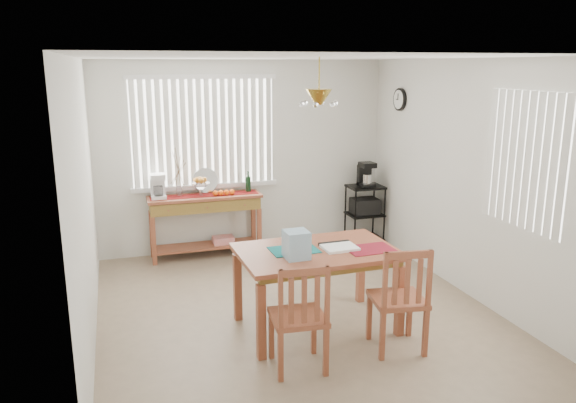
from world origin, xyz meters
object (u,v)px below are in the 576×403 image
object	(u,v)px
sideboard	(206,211)
chair_right	(399,300)
cart_items	(366,175)
chair_left	(299,317)
wire_cart	(365,208)
dining_table	(317,259)

from	to	relation	value
sideboard	chair_right	size ratio (longest dim) A/B	1.50
cart_items	chair_right	distance (m)	3.26
chair_left	sideboard	bearing A→B (deg)	94.76
wire_cart	cart_items	bearing A→B (deg)	90.00
wire_cart	chair_right	world-z (taller)	chair_right
wire_cart	dining_table	size ratio (longest dim) A/B	0.55
wire_cart	chair_right	xyz separation A→B (m)	(-1.07, -3.02, -0.02)
wire_cart	chair_left	xyz separation A→B (m)	(-2.03, -3.08, -0.03)
sideboard	chair_left	world-z (taller)	chair_left
wire_cart	cart_items	xyz separation A→B (m)	(-0.00, 0.01, 0.49)
sideboard	chair_right	distance (m)	3.34
sideboard	wire_cart	bearing A→B (deg)	-2.06
wire_cart	cart_items	world-z (taller)	cart_items
chair_right	cart_items	bearing A→B (deg)	70.62
sideboard	wire_cart	world-z (taller)	same
cart_items	dining_table	xyz separation A→B (m)	(-1.62, -2.38, -0.29)
cart_items	dining_table	bearing A→B (deg)	-124.19
sideboard	cart_items	distance (m)	2.32
sideboard	chair_left	distance (m)	3.18
wire_cart	dining_table	bearing A→B (deg)	-124.29
cart_items	chair_right	world-z (taller)	cart_items
sideboard	dining_table	xyz separation A→B (m)	(0.68, -2.45, 0.08)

